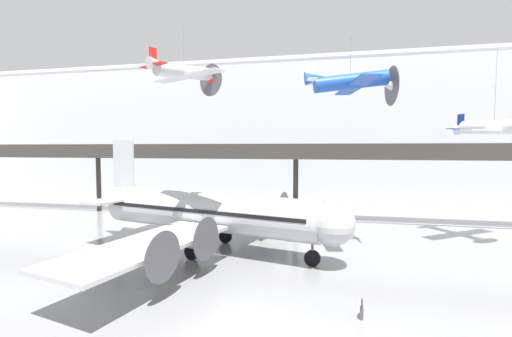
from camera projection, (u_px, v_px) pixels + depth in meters
The scene contains 9 objects.
ground_plane at pixel (244, 327), 18.36m from camera, with size 260.00×260.00×0.00m, color gray.
hangar_back_wall at pixel (303, 132), 57.19m from camera, with size 140.00×3.00×24.67m.
mezzanine_walkway at pixel (295, 156), 45.02m from camera, with size 110.00×3.20×10.16m.
ceiling_truss_beam at pixel (290, 59), 37.88m from camera, with size 120.00×0.60×0.60m.
airliner_silver_main at pixel (206, 212), 32.01m from camera, with size 27.43×31.71×10.41m.
suspended_plane_silver_racer at pixel (184, 72), 26.64m from camera, with size 7.25×6.45×5.21m.
suspended_plane_blue_trainer at pixel (350, 82), 29.69m from camera, with size 8.02×9.72×5.91m.
suspended_plane_white_twin at pixel (494, 127), 33.38m from camera, with size 8.81×8.11×9.00m.
info_sign_pedestal at pixel (362, 311), 19.20m from camera, with size 0.23×0.77×1.24m.
Camera 1 is at (4.35, -17.30, 9.60)m, focal length 24.00 mm.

